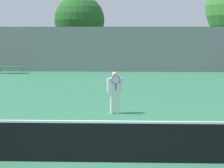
{
  "coord_description": "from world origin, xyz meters",
  "views": [
    {
      "loc": [
        0.46,
        -6.6,
        2.85
      ],
      "look_at": [
        0.13,
        5.55,
        0.88
      ],
      "focal_mm": 50.0,
      "sensor_mm": 36.0,
      "label": 1
    }
  ],
  "objects_px": {
    "bench_courtside_far": "(11,67)",
    "tennis_player": "(115,90)",
    "tree_green_tall": "(80,20)",
    "tennis_net": "(99,141)"
  },
  "relations": [
    {
      "from": "tennis_net",
      "to": "tree_green_tall",
      "type": "distance_m",
      "value": 21.92
    },
    {
      "from": "tennis_player",
      "to": "bench_courtside_far",
      "type": "height_order",
      "value": "tennis_player"
    },
    {
      "from": "tennis_player",
      "to": "bench_courtside_far",
      "type": "distance_m",
      "value": 13.53
    },
    {
      "from": "tennis_net",
      "to": "bench_courtside_far",
      "type": "xyz_separation_m",
      "value": [
        -7.41,
        15.48,
        -0.05
      ]
    },
    {
      "from": "tennis_net",
      "to": "tennis_player",
      "type": "relative_size",
      "value": 7.36
    },
    {
      "from": "tree_green_tall",
      "to": "tennis_player",
      "type": "bearing_deg",
      "value": -78.64
    },
    {
      "from": "tree_green_tall",
      "to": "bench_courtside_far",
      "type": "bearing_deg",
      "value": -125.58
    },
    {
      "from": "bench_courtside_far",
      "to": "tennis_player",
      "type": "bearing_deg",
      "value": -55.47
    },
    {
      "from": "tennis_player",
      "to": "bench_courtside_far",
      "type": "relative_size",
      "value": 0.76
    },
    {
      "from": "tennis_net",
      "to": "tree_green_tall",
      "type": "xyz_separation_m",
      "value": [
        -3.17,
        21.41,
        3.5
      ]
    }
  ]
}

